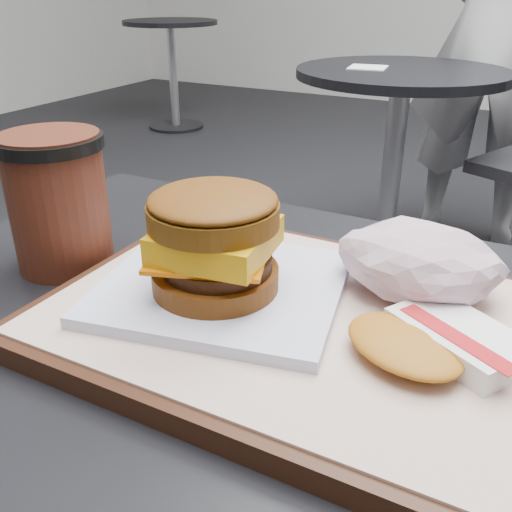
% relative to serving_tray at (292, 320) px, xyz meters
% --- Properties ---
extents(serving_tray, '(0.38, 0.28, 0.02)m').
position_rel_serving_tray_xyz_m(serving_tray, '(0.00, 0.00, 0.00)').
color(serving_tray, black).
rests_on(serving_tray, customer_table).
extents(breakfast_sandwich, '(0.22, 0.20, 0.09)m').
position_rel_serving_tray_xyz_m(breakfast_sandwich, '(-0.06, -0.01, 0.05)').
color(breakfast_sandwich, white).
rests_on(breakfast_sandwich, serving_tray).
extents(hash_brown, '(0.14, 0.12, 0.02)m').
position_rel_serving_tray_xyz_m(hash_brown, '(0.11, -0.01, 0.02)').
color(hash_brown, white).
rests_on(hash_brown, serving_tray).
extents(crumpled_wrapper, '(0.13, 0.10, 0.06)m').
position_rel_serving_tray_xyz_m(crumpled_wrapper, '(0.08, 0.07, 0.04)').
color(crumpled_wrapper, silver).
rests_on(crumpled_wrapper, serving_tray).
extents(coffee_cup, '(0.10, 0.10, 0.13)m').
position_rel_serving_tray_xyz_m(coffee_cup, '(-0.24, 0.00, 0.06)').
color(coffee_cup, '#431A10').
rests_on(coffee_cup, customer_table).
extents(neighbor_table, '(0.70, 0.70, 0.75)m').
position_rel_serving_tray_xyz_m(neighbor_table, '(-0.34, 1.60, -0.23)').
color(neighbor_table, black).
rests_on(neighbor_table, ground).
extents(napkin, '(0.14, 0.14, 0.00)m').
position_rel_serving_tray_xyz_m(napkin, '(-0.44, 1.56, -0.03)').
color(napkin, white).
rests_on(napkin, neighbor_table).
extents(patron, '(0.61, 0.41, 1.65)m').
position_rel_serving_tray_xyz_m(patron, '(-0.13, 2.12, 0.05)').
color(patron, '#BBBABF').
rests_on(patron, ground).
extents(bg_table_mid, '(0.66, 0.66, 0.75)m').
position_rel_serving_tray_xyz_m(bg_table_mid, '(-2.39, 3.15, -0.22)').
color(bg_table_mid, black).
rests_on(bg_table_mid, ground).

